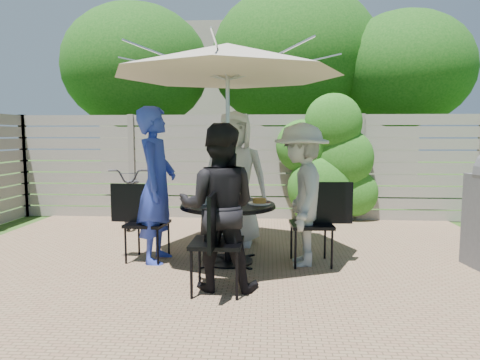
# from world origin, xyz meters

# --- Properties ---
(backyard_envelope) EXTENTS (60.00, 60.00, 5.00)m
(backyard_envelope) POSITION_xyz_m (0.09, 10.29, 2.61)
(backyard_envelope) COLOR #2D4A17
(backyard_envelope) RESTS_ON ground
(patio_table) EXTENTS (1.08, 1.08, 0.70)m
(patio_table) POSITION_xyz_m (-0.03, 0.37, 0.49)
(patio_table) COLOR black
(patio_table) RESTS_ON ground
(umbrella) EXTENTS (2.60, 2.60, 2.50)m
(umbrella) POSITION_xyz_m (-0.03, 0.37, 2.31)
(umbrella) COLOR silver
(umbrella) RESTS_ON ground
(chair_back) EXTENTS (0.46, 0.68, 0.94)m
(chair_back) POSITION_xyz_m (-0.02, 1.34, 0.28)
(chair_back) COLOR black
(chair_back) RESTS_ON ground
(person_back) EXTENTS (0.89, 0.58, 1.80)m
(person_back) POSITION_xyz_m (-0.02, 1.20, 0.90)
(person_back) COLOR silver
(person_back) RESTS_ON ground
(chair_left) EXTENTS (0.68, 0.48, 0.92)m
(chair_left) POSITION_xyz_m (-0.99, 0.39, 0.28)
(chair_left) COLOR black
(chair_left) RESTS_ON ground
(person_left) EXTENTS (0.44, 0.67, 1.81)m
(person_left) POSITION_xyz_m (-0.86, 0.38, 0.91)
(person_left) COLOR #2B3FBD
(person_left) RESTS_ON ground
(chair_front) EXTENTS (0.48, 0.71, 0.98)m
(chair_front) POSITION_xyz_m (-0.04, -0.59, 0.30)
(chair_front) COLOR black
(chair_front) RESTS_ON ground
(person_front) EXTENTS (0.78, 0.61, 1.60)m
(person_front) POSITION_xyz_m (-0.04, -0.46, 0.80)
(person_front) COLOR black
(person_front) RESTS_ON ground
(chair_right) EXTENTS (0.71, 0.49, 0.96)m
(chair_right) POSITION_xyz_m (0.94, 0.37, 0.29)
(chair_right) COLOR black
(chair_right) RESTS_ON ground
(person_right) EXTENTS (0.61, 1.06, 1.62)m
(person_right) POSITION_xyz_m (0.80, 0.37, 0.81)
(person_right) COLOR #AEB0AB
(person_right) RESTS_ON ground
(plate_back) EXTENTS (0.26, 0.26, 0.06)m
(plate_back) POSITION_xyz_m (-0.02, 0.73, 0.73)
(plate_back) COLOR white
(plate_back) RESTS_ON patio_table
(plate_left) EXTENTS (0.26, 0.26, 0.06)m
(plate_left) POSITION_xyz_m (-0.39, 0.38, 0.73)
(plate_left) COLOR white
(plate_left) RESTS_ON patio_table
(plate_front) EXTENTS (0.26, 0.26, 0.06)m
(plate_front) POSITION_xyz_m (-0.03, 0.01, 0.73)
(plate_front) COLOR white
(plate_front) RESTS_ON patio_table
(plate_right) EXTENTS (0.26, 0.26, 0.06)m
(plate_right) POSITION_xyz_m (0.33, 0.37, 0.73)
(plate_right) COLOR white
(plate_right) RESTS_ON patio_table
(glass_back) EXTENTS (0.07, 0.07, 0.14)m
(glass_back) POSITION_xyz_m (-0.13, 0.64, 0.77)
(glass_back) COLOR silver
(glass_back) RESTS_ON patio_table
(glass_left) EXTENTS (0.07, 0.07, 0.14)m
(glass_left) POSITION_xyz_m (-0.29, 0.27, 0.77)
(glass_left) COLOR silver
(glass_left) RESTS_ON patio_table
(glass_front) EXTENTS (0.07, 0.07, 0.14)m
(glass_front) POSITION_xyz_m (0.07, 0.11, 0.77)
(glass_front) COLOR silver
(glass_front) RESTS_ON patio_table
(syrup_jug) EXTENTS (0.09, 0.09, 0.16)m
(syrup_jug) POSITION_xyz_m (-0.09, 0.43, 0.78)
(syrup_jug) COLOR #59280C
(syrup_jug) RESTS_ON patio_table
(coffee_cup) EXTENTS (0.08, 0.08, 0.12)m
(coffee_cup) POSITION_xyz_m (0.07, 0.59, 0.76)
(coffee_cup) COLOR #C6B293
(coffee_cup) RESTS_ON patio_table
(bicycle) EXTENTS (0.99, 1.91, 0.95)m
(bicycle) POSITION_xyz_m (-1.87, 2.60, 0.48)
(bicycle) COLOR #333338
(bicycle) RESTS_ON ground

